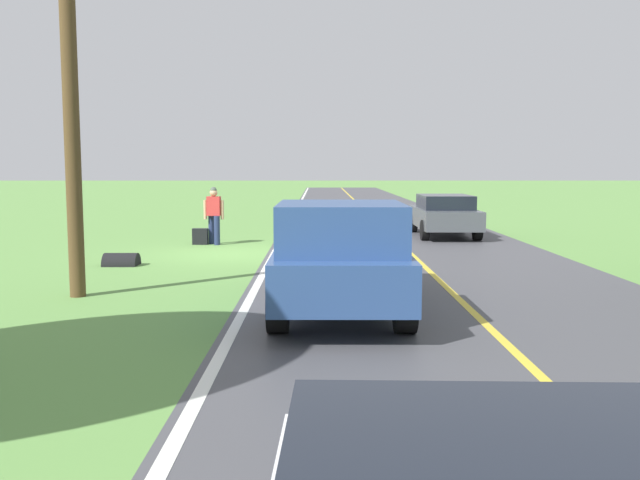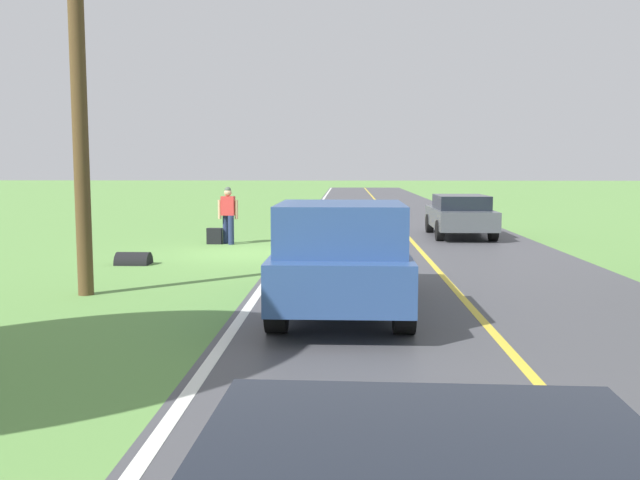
{
  "view_description": "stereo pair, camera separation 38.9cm",
  "coord_description": "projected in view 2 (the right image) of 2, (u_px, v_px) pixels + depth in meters",
  "views": [
    {
      "loc": [
        -2.32,
        18.51,
        2.35
      ],
      "look_at": [
        -2.34,
        8.44,
        1.28
      ],
      "focal_mm": 38.59,
      "sensor_mm": 36.0,
      "label": 1
    },
    {
      "loc": [
        -2.71,
        18.5,
        2.35
      ],
      "look_at": [
        -2.34,
        8.44,
        1.28
      ],
      "focal_mm": 38.59,
      "sensor_mm": 36.0,
      "label": 2
    }
  ],
  "objects": [
    {
      "name": "lane_centre_line",
      "position": [
        423.0,
        254.0,
        18.56
      ],
      "size": [
        0.14,
        117.6,
        0.0
      ],
      "primitive_type": "cube",
      "color": "gold",
      "rests_on": "ground"
    },
    {
      "name": "utility_pole_roadside",
      "position": [
        79.0,
        90.0,
        12.3
      ],
      "size": [
        0.28,
        0.28,
        7.43
      ],
      "primitive_type": "cylinder",
      "color": "brown",
      "rests_on": "ground"
    },
    {
      "name": "drainage_culvert",
      "position": [
        134.0,
        264.0,
        16.64
      ],
      "size": [
        0.8,
        0.6,
        0.6
      ],
      "primitive_type": "cylinder",
      "rotation": [
        0.0,
        1.57,
        0.0
      ],
      "color": "black",
      "rests_on": "ground"
    },
    {
      "name": "ground_plane",
      "position": [
        246.0,
        253.0,
        18.74
      ],
      "size": [
        200.0,
        200.0,
        0.0
      ],
      "primitive_type": "plane",
      "color": "#609347"
    },
    {
      "name": "pickup_truck_passing",
      "position": [
        341.0,
        253.0,
        11.08
      ],
      "size": [
        2.12,
        5.41,
        1.82
      ],
      "color": "#2D4C84",
      "rests_on": "ground"
    },
    {
      "name": "sedan_near_oncoming",
      "position": [
        460.0,
        214.0,
        23.16
      ],
      "size": [
        1.95,
        4.41,
        1.41
      ],
      "color": "#4C5156",
      "rests_on": "ground"
    },
    {
      "name": "lane_edge_line",
      "position": [
        286.0,
        253.0,
        18.7
      ],
      "size": [
        0.16,
        117.6,
        0.0
      ],
      "primitive_type": "cube",
      "color": "silver",
      "rests_on": "ground"
    },
    {
      "name": "suitcase_carried",
      "position": [
        215.0,
        236.0,
        20.99
      ],
      "size": [
        0.47,
        0.22,
        0.49
      ],
      "primitive_type": "cube",
      "rotation": [
        0.0,
        0.0,
        1.52
      ],
      "color": "black",
      "rests_on": "ground"
    },
    {
      "name": "hitchhiker_walking",
      "position": [
        228.0,
        212.0,
        20.95
      ],
      "size": [
        0.62,
        0.52,
        1.75
      ],
      "color": "navy",
      "rests_on": "ground"
    },
    {
      "name": "road_surface",
      "position": [
        423.0,
        254.0,
        18.56
      ],
      "size": [
        7.83,
        120.0,
        0.0
      ],
      "primitive_type": "cube",
      "color": "#47474C",
      "rests_on": "ground"
    }
  ]
}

